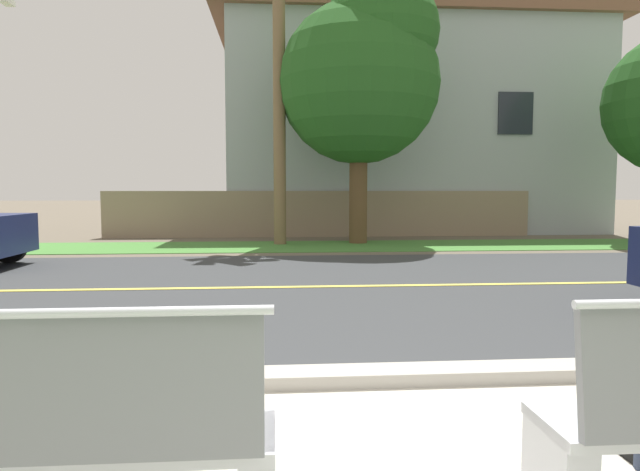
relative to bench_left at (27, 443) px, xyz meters
The scene contains 9 objects.
ground_plane 7.66m from the bench_left, 78.57° to the left, with size 140.00×140.00×0.00m, color #665B4C.
curb_edge 2.42m from the bench_left, 50.55° to the left, with size 44.00×0.30×0.11m, color #ADA89E.
street_asphalt 6.20m from the bench_left, 75.81° to the left, with size 52.00×8.00×0.01m, color #383A3D.
road_centre_line 6.20m from the bench_left, 75.81° to the left, with size 48.00×0.14×0.01m, color #E0CC4C.
far_verge_grass 12.07m from the bench_left, 82.78° to the left, with size 48.00×2.80×0.02m, color #478438.
bench_left is the anchor object (origin of this frame).
shade_tree_far_left 13.66m from the bench_left, 75.46° to the left, with size 4.22×4.22×6.97m.
garden_wall 15.18m from the bench_left, 81.26° to the left, with size 13.00×0.36×1.40m, color gray.
house_across_street 19.34m from the bench_left, 72.85° to the left, with size 13.29×6.91×7.51m.
Camera 1 is at (-0.56, -1.65, 1.42)m, focal length 31.55 mm.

